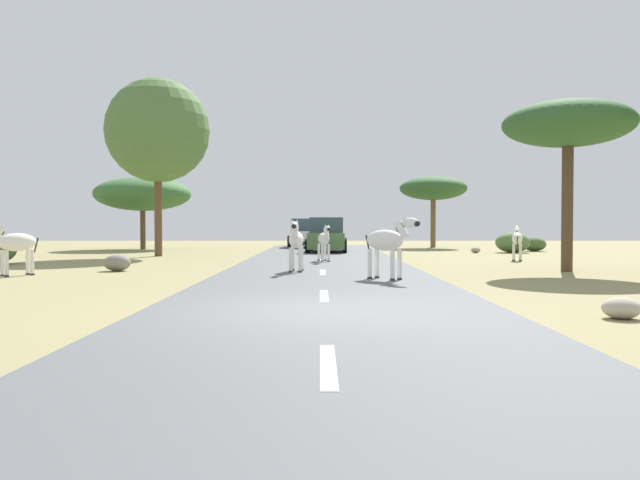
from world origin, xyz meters
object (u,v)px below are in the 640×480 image
Objects in this scene: zebra_2 at (386,241)px; zebra_4 at (12,243)px; rock_2 at (619,308)px; rock_1 at (474,250)px; tree_1 at (566,126)px; car_1 at (303,234)px; tree_0 at (141,194)px; car_0 at (325,236)px; rock_3 at (115,263)px; bush_1 at (511,243)px; zebra_1 at (515,239)px; zebra_0 at (323,239)px; tree_3 at (432,189)px; tree_2 at (156,131)px; zebra_3 at (294,241)px; bush_2 at (532,244)px.

zebra_2 reaches higher than zebra_4.
zebra_2 is 2.85× the size of rock_2.
zebra_2 is 17.03m from rock_1.
car_1 is at bearing 114.18° from tree_1.
car_0 is at bearing -22.98° from tree_0.
car_0 is at bearing 62.02° from rock_3.
car_1 is 2.58× the size of bush_1.
zebra_1 is 0.27× the size of tree_0.
car_0 reaches higher than zebra_0.
tree_1 reaches higher than car_0.
bush_1 is at bearing 38.07° from rock_3.
car_1 is (-2.65, 22.30, -0.17)m from zebra_2.
tree_3 reaches higher than car_1.
bush_1 is at bearing 3.22° from car_0.
tree_3 is at bearing 49.95° from car_0.
tree_0 is at bearing 110.36° from tree_2.
zebra_2 is 0.30× the size of tree_0.
car_1 is 0.56× the size of tree_2.
zebra_3 is 1.06× the size of zebra_4.
zebra_2 is 1.31× the size of bush_2.
tree_2 is 10.61m from rock_3.
tree_2 reaches higher than bush_1.
tree_3 reaches higher than zebra_4.
bush_1 is at bearing -161.77° from zebra_2.
zebra_0 is 14.57m from car_1.
car_1 is 13.24m from bush_2.
rock_3 is (-5.57, 0.93, -0.71)m from zebra_3.
tree_0 is at bearing -104.75° from zebra_2.
tree_2 is at bearing -69.64° from tree_0.
car_1 is (-8.80, 13.14, -0.02)m from zebra_1.
tree_1 is (8.27, 0.77, 3.48)m from zebra_3.
zebra_1 is 15.78m from rock_2.
zebra_3 is at bearing -174.65° from tree_1.
tree_2 is (-9.04, 12.59, 4.64)m from zebra_2.
zebra_0 is at bearing -113.94° from tree_3.
tree_1 is (-0.30, -5.80, 3.59)m from zebra_1.
zebra_1 is 7.24m from bush_1.
zebra_0 is 0.18× the size of tree_2.
zebra_2 is 0.37× the size of car_0.
zebra_2 is at bearing -107.37° from zebra_1.
zebra_1 reaches higher than bush_1.
zebra_1 reaches higher than rock_1.
car_1 is (-1.10, 14.53, -0.04)m from zebra_0.
tree_2 is 20.26m from bush_2.
bush_2 is (3.95, 14.48, -4.08)m from tree_1.
zebra_3 is 0.32× the size of tree_1.
rock_3 is (2.29, 1.84, -0.67)m from zebra_4.
bush_2 is at bearing 74.74° from tree_1.
car_0 is 11.76m from tree_0.
zebra_2 is 0.94× the size of bush_1.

